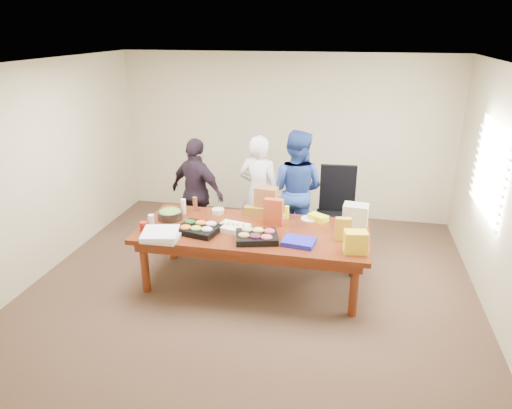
% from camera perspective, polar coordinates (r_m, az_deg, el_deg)
% --- Properties ---
extents(floor, '(5.50, 5.00, 0.02)m').
position_cam_1_polar(floor, '(6.05, -0.36, -9.68)').
color(floor, '#47301E').
rests_on(floor, ground).
extents(ceiling, '(5.50, 5.00, 0.02)m').
position_cam_1_polar(ceiling, '(5.21, -0.43, 16.98)').
color(ceiling, white).
rests_on(ceiling, wall_back).
extents(wall_back, '(5.50, 0.04, 2.70)m').
position_cam_1_polar(wall_back, '(7.85, 3.52, 8.30)').
color(wall_back, beige).
rests_on(wall_back, floor).
extents(wall_front, '(5.50, 0.04, 2.70)m').
position_cam_1_polar(wall_front, '(3.30, -9.83, -11.00)').
color(wall_front, beige).
rests_on(wall_front, floor).
extents(wall_left, '(0.04, 5.00, 2.70)m').
position_cam_1_polar(wall_left, '(6.61, -24.46, 3.96)').
color(wall_left, beige).
rests_on(wall_left, floor).
extents(wall_right, '(0.04, 5.00, 2.70)m').
position_cam_1_polar(wall_right, '(5.61, 28.24, 0.49)').
color(wall_right, beige).
rests_on(wall_right, floor).
extents(window_panel, '(0.03, 1.40, 1.10)m').
position_cam_1_polar(window_panel, '(6.11, 26.79, 3.77)').
color(window_panel, white).
rests_on(window_panel, wall_right).
extents(window_blinds, '(0.04, 1.36, 1.00)m').
position_cam_1_polar(window_blinds, '(6.10, 26.43, 3.81)').
color(window_blinds, beige).
rests_on(window_blinds, wall_right).
extents(conference_table, '(2.80, 1.20, 0.75)m').
position_cam_1_polar(conference_table, '(5.86, -0.37, -6.44)').
color(conference_table, '#4C1C0F').
rests_on(conference_table, floor).
extents(office_chair, '(0.65, 0.65, 1.21)m').
position_cam_1_polar(office_chair, '(6.59, 9.70, -1.34)').
color(office_chair, black).
rests_on(office_chair, floor).
extents(person_center, '(0.68, 0.51, 1.68)m').
position_cam_1_polar(person_center, '(6.67, 0.40, 1.45)').
color(person_center, white).
rests_on(person_center, floor).
extents(person_right, '(0.96, 0.81, 1.75)m').
position_cam_1_polar(person_right, '(6.71, 4.84, 1.79)').
color(person_right, '#244292').
rests_on(person_right, floor).
extents(person_left, '(1.02, 0.73, 1.61)m').
position_cam_1_polar(person_left, '(6.83, -7.20, 1.43)').
color(person_left, black).
rests_on(person_left, floor).
extents(veggie_tray, '(0.55, 0.47, 0.07)m').
position_cam_1_polar(veggie_tray, '(5.66, -7.03, -3.02)').
color(veggie_tray, black).
rests_on(veggie_tray, conference_table).
extents(fruit_tray, '(0.56, 0.49, 0.07)m').
position_cam_1_polar(fruit_tray, '(5.42, 0.09, -3.99)').
color(fruit_tray, black).
rests_on(fruit_tray, conference_table).
extents(sheet_cake, '(0.41, 0.35, 0.06)m').
position_cam_1_polar(sheet_cake, '(5.68, -2.82, -2.84)').
color(sheet_cake, white).
rests_on(sheet_cake, conference_table).
extents(salad_bowl, '(0.39, 0.39, 0.10)m').
position_cam_1_polar(salad_bowl, '(6.09, -10.46, -1.26)').
color(salad_bowl, black).
rests_on(salad_bowl, conference_table).
extents(chip_bag_blue, '(0.39, 0.32, 0.05)m').
position_cam_1_polar(chip_bag_blue, '(5.34, 5.27, -4.58)').
color(chip_bag_blue, '#1E20C1').
rests_on(chip_bag_blue, conference_table).
extents(chip_bag_red, '(0.24, 0.11, 0.34)m').
position_cam_1_polar(chip_bag_red, '(5.77, 2.17, -0.93)').
color(chip_bag_red, '#B5441F').
rests_on(chip_bag_red, conference_table).
extents(chip_bag_yellow, '(0.19, 0.09, 0.27)m').
position_cam_1_polar(chip_bag_yellow, '(5.47, 10.60, -2.97)').
color(chip_bag_yellow, gold).
rests_on(chip_bag_yellow, conference_table).
extents(chip_bag_orange, '(0.20, 0.12, 0.28)m').
position_cam_1_polar(chip_bag_orange, '(5.80, 2.39, -1.12)').
color(chip_bag_orange, '#C05310').
rests_on(chip_bag_orange, conference_table).
extents(mayo_jar, '(0.09, 0.09, 0.13)m').
position_cam_1_polar(mayo_jar, '(6.04, 1.82, -0.96)').
color(mayo_jar, white).
rests_on(mayo_jar, conference_table).
extents(mustard_bottle, '(0.07, 0.07, 0.17)m').
position_cam_1_polar(mustard_bottle, '(6.00, 3.77, -0.97)').
color(mustard_bottle, '#FFF608').
rests_on(mustard_bottle, conference_table).
extents(dressing_bottle, '(0.08, 0.08, 0.19)m').
position_cam_1_polar(dressing_bottle, '(6.29, -7.46, 0.07)').
color(dressing_bottle, brown).
rests_on(dressing_bottle, conference_table).
extents(ranch_bottle, '(0.08, 0.08, 0.20)m').
position_cam_1_polar(ranch_bottle, '(6.21, -8.87, -0.24)').
color(ranch_bottle, white).
rests_on(ranch_bottle, conference_table).
extents(banana_bunch, '(0.28, 0.25, 0.08)m').
position_cam_1_polar(banana_bunch, '(5.98, 7.61, -1.63)').
color(banana_bunch, yellow).
rests_on(banana_bunch, conference_table).
extents(bread_loaf, '(0.30, 0.14, 0.12)m').
position_cam_1_polar(bread_loaf, '(6.11, -0.04, -0.78)').
color(bread_loaf, olive).
rests_on(bread_loaf, conference_table).
extents(kraft_bag, '(0.31, 0.20, 0.38)m').
position_cam_1_polar(kraft_bag, '(6.07, 1.25, 0.41)').
color(kraft_bag, '#975B30').
rests_on(kraft_bag, conference_table).
extents(red_cup, '(0.09, 0.09, 0.11)m').
position_cam_1_polar(red_cup, '(5.81, -13.66, -2.61)').
color(red_cup, '#A81D14').
rests_on(red_cup, conference_table).
extents(clear_cup_a, '(0.09, 0.09, 0.11)m').
position_cam_1_polar(clear_cup_a, '(6.01, -12.71, -1.73)').
color(clear_cup_a, silver).
rests_on(clear_cup_a, conference_table).
extents(clear_cup_b, '(0.10, 0.10, 0.12)m').
position_cam_1_polar(clear_cup_b, '(6.10, -11.25, -1.24)').
color(clear_cup_b, white).
rests_on(clear_cup_b, conference_table).
extents(pizza_box_lower, '(0.42, 0.42, 0.05)m').
position_cam_1_polar(pizza_box_lower, '(5.58, -11.37, -3.80)').
color(pizza_box_lower, silver).
rests_on(pizza_box_lower, conference_table).
extents(pizza_box_upper, '(0.49, 0.49, 0.05)m').
position_cam_1_polar(pizza_box_upper, '(5.54, -11.65, -3.46)').
color(pizza_box_upper, white).
rests_on(pizza_box_upper, pizza_box_lower).
extents(plate_a, '(0.28, 0.28, 0.01)m').
position_cam_1_polar(plate_a, '(5.89, 10.97, -2.56)').
color(plate_a, white).
rests_on(plate_a, conference_table).
extents(plate_b, '(0.28, 0.28, 0.01)m').
position_cam_1_polar(plate_b, '(6.03, 6.60, -1.74)').
color(plate_b, white).
rests_on(plate_b, conference_table).
extents(dip_bowl_a, '(0.19, 0.19, 0.06)m').
position_cam_1_polar(dip_bowl_a, '(6.01, 2.78, -1.45)').
color(dip_bowl_a, white).
rests_on(dip_bowl_a, conference_table).
extents(dip_bowl_b, '(0.18, 0.18, 0.06)m').
position_cam_1_polar(dip_bowl_b, '(6.18, -4.68, -0.83)').
color(dip_bowl_b, beige).
rests_on(dip_bowl_b, conference_table).
extents(grocery_bag_white, '(0.31, 0.24, 0.32)m').
position_cam_1_polar(grocery_bag_white, '(5.78, 12.06, -1.49)').
color(grocery_bag_white, beige).
rests_on(grocery_bag_white, conference_table).
extents(grocery_bag_yellow, '(0.27, 0.21, 0.25)m').
position_cam_1_polar(grocery_bag_yellow, '(5.21, 12.08, -4.51)').
color(grocery_bag_yellow, yellow).
rests_on(grocery_bag_yellow, conference_table).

